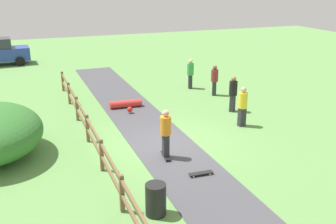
{
  "coord_description": "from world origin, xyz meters",
  "views": [
    {
      "loc": [
        -4.78,
        -12.93,
        6.05
      ],
      "look_at": [
        0.51,
        0.75,
        1.0
      ],
      "focal_mm": 42.04,
      "sensor_mm": 36.0,
      "label": 1
    }
  ],
  "objects_px": {
    "bystander_black": "(233,92)",
    "bystander_yellow": "(243,105)",
    "skater_fallen": "(126,104)",
    "bystander_maroon": "(214,79)",
    "skateboard_loose": "(201,173)",
    "skater_riding": "(166,131)",
    "bystander_green": "(190,72)",
    "trash_bin": "(156,200)"
  },
  "relations": [
    {
      "from": "skater_riding",
      "to": "bystander_green",
      "type": "height_order",
      "value": "skater_riding"
    },
    {
      "from": "skater_fallen",
      "to": "skateboard_loose",
      "type": "xyz_separation_m",
      "value": [
        0.41,
        -7.52,
        -0.11
      ]
    },
    {
      "from": "skater_fallen",
      "to": "bystander_black",
      "type": "height_order",
      "value": "bystander_black"
    },
    {
      "from": "skater_riding",
      "to": "skateboard_loose",
      "type": "relative_size",
      "value": 2.18
    },
    {
      "from": "trash_bin",
      "to": "skater_fallen",
      "type": "height_order",
      "value": "trash_bin"
    },
    {
      "from": "trash_bin",
      "to": "bystander_green",
      "type": "height_order",
      "value": "bystander_green"
    },
    {
      "from": "trash_bin",
      "to": "bystander_yellow",
      "type": "relative_size",
      "value": 0.52
    },
    {
      "from": "skateboard_loose",
      "to": "bystander_maroon",
      "type": "height_order",
      "value": "bystander_maroon"
    },
    {
      "from": "skater_fallen",
      "to": "bystander_maroon",
      "type": "height_order",
      "value": "bystander_maroon"
    },
    {
      "from": "bystander_black",
      "to": "bystander_yellow",
      "type": "distance_m",
      "value": 1.93
    },
    {
      "from": "skater_fallen",
      "to": "bystander_black",
      "type": "distance_m",
      "value": 5.16
    },
    {
      "from": "trash_bin",
      "to": "skateboard_loose",
      "type": "relative_size",
      "value": 1.11
    },
    {
      "from": "bystander_green",
      "to": "bystander_yellow",
      "type": "height_order",
      "value": "bystander_yellow"
    },
    {
      "from": "skater_fallen",
      "to": "bystander_yellow",
      "type": "xyz_separation_m",
      "value": [
        3.98,
        -4.09,
        0.75
      ]
    },
    {
      "from": "trash_bin",
      "to": "bystander_green",
      "type": "relative_size",
      "value": 0.53
    },
    {
      "from": "skater_fallen",
      "to": "bystander_black",
      "type": "bearing_deg",
      "value": -26.16
    },
    {
      "from": "trash_bin",
      "to": "bystander_black",
      "type": "xyz_separation_m",
      "value": [
        6.24,
        6.79,
        0.49
      ]
    },
    {
      "from": "bystander_green",
      "to": "bystander_black",
      "type": "bearing_deg",
      "value": -87.57
    },
    {
      "from": "bystander_black",
      "to": "bystander_green",
      "type": "xyz_separation_m",
      "value": [
        -0.19,
        4.45,
        -0.02
      ]
    },
    {
      "from": "trash_bin",
      "to": "skater_fallen",
      "type": "relative_size",
      "value": 0.57
    },
    {
      "from": "skater_fallen",
      "to": "bystander_green",
      "type": "xyz_separation_m",
      "value": [
        4.39,
        2.2,
        0.73
      ]
    },
    {
      "from": "skateboard_loose",
      "to": "bystander_black",
      "type": "bearing_deg",
      "value": 51.64
    },
    {
      "from": "skateboard_loose",
      "to": "bystander_maroon",
      "type": "bearing_deg",
      "value": 59.99
    },
    {
      "from": "skater_riding",
      "to": "bystander_yellow",
      "type": "relative_size",
      "value": 1.02
    },
    {
      "from": "skater_riding",
      "to": "bystander_black",
      "type": "distance_m",
      "value": 5.98
    },
    {
      "from": "skater_fallen",
      "to": "bystander_maroon",
      "type": "bearing_deg",
      "value": 5.33
    },
    {
      "from": "skater_riding",
      "to": "bystander_black",
      "type": "xyz_separation_m",
      "value": [
        4.75,
        3.62,
        -0.06
      ]
    },
    {
      "from": "skater_riding",
      "to": "skater_fallen",
      "type": "bearing_deg",
      "value": 88.33
    },
    {
      "from": "trash_bin",
      "to": "skater_riding",
      "type": "xyz_separation_m",
      "value": [
        1.49,
        3.17,
        0.55
      ]
    },
    {
      "from": "skater_fallen",
      "to": "bystander_green",
      "type": "bearing_deg",
      "value": 26.59
    },
    {
      "from": "bystander_black",
      "to": "skateboard_loose",
      "type": "bearing_deg",
      "value": -128.36
    },
    {
      "from": "skater_riding",
      "to": "skater_fallen",
      "type": "xyz_separation_m",
      "value": [
        0.17,
        5.88,
        -0.8
      ]
    },
    {
      "from": "bystander_maroon",
      "to": "bystander_green",
      "type": "bearing_deg",
      "value": 110.13
    },
    {
      "from": "skater_riding",
      "to": "bystander_maroon",
      "type": "height_order",
      "value": "skater_riding"
    },
    {
      "from": "skater_fallen",
      "to": "bystander_yellow",
      "type": "distance_m",
      "value": 5.76
    },
    {
      "from": "skater_fallen",
      "to": "bystander_black",
      "type": "xyz_separation_m",
      "value": [
        4.58,
        -2.25,
        0.74
      ]
    },
    {
      "from": "bystander_maroon",
      "to": "bystander_green",
      "type": "height_order",
      "value": "bystander_green"
    },
    {
      "from": "bystander_yellow",
      "to": "skateboard_loose",
      "type": "bearing_deg",
      "value": -136.13
    },
    {
      "from": "bystander_yellow",
      "to": "bystander_green",
      "type": "bearing_deg",
      "value": 86.28
    },
    {
      "from": "skater_riding",
      "to": "trash_bin",
      "type": "bearing_deg",
      "value": -115.16
    },
    {
      "from": "skateboard_loose",
      "to": "bystander_black",
      "type": "xyz_separation_m",
      "value": [
        4.17,
        5.27,
        0.85
      ]
    },
    {
      "from": "skater_fallen",
      "to": "skater_riding",
      "type": "bearing_deg",
      "value": -91.67
    }
  ]
}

